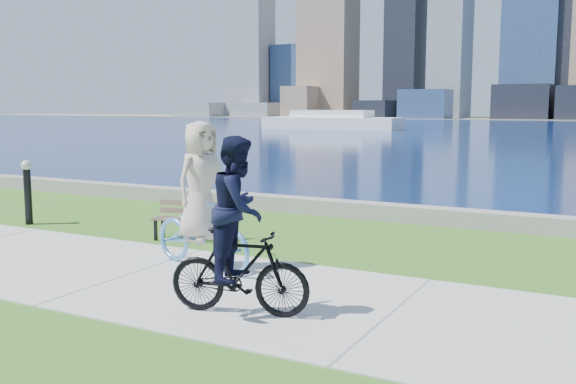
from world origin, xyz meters
name	(u,v)px	position (x,y,z in m)	size (l,w,h in m)	color
ground	(131,275)	(0.00, 0.00, 0.00)	(320.00, 320.00, 0.00)	#30631A
concrete_path	(131,274)	(0.00, 0.00, 0.01)	(80.00, 3.50, 0.02)	#AEAFA9
seawall	(313,206)	(0.00, 6.20, 0.17)	(90.00, 0.50, 0.35)	gray
bay_water	(567,129)	(0.00, 72.00, 0.00)	(320.00, 131.00, 0.01)	#0C2150
ferry_near	(332,121)	(-22.65, 57.62, 0.86)	(15.27, 4.36, 2.07)	white
park_bench	(190,217)	(-0.73, 2.46, 0.43)	(1.44, 0.77, 0.71)	black
bollard_lamp	(27,188)	(-4.70, 2.14, 0.78)	(0.22, 0.22, 1.36)	black
cyclist_woman	(202,214)	(0.74, 0.79, 0.85)	(1.20, 2.18, 2.24)	#5A9CDB
cyclist_man	(239,240)	(2.43, -0.83, 0.91)	(0.88, 1.78, 2.12)	black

